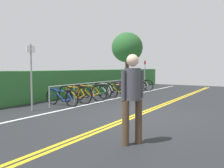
{
  "coord_description": "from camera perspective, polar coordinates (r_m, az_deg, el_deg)",
  "views": [
    {
      "loc": [
        -6.84,
        -3.27,
        1.53
      ],
      "look_at": [
        2.71,
        2.53,
        0.75
      ],
      "focal_mm": 38.73,
      "sensor_mm": 36.0,
      "label": 1
    }
  ],
  "objects": [
    {
      "name": "hedge_backdrop",
      "position": [
        15.27,
        -3.91,
        0.78
      ],
      "size": [
        17.73,
        1.13,
        1.37
      ],
      "primitive_type": "cube",
      "color": "#2D6B30",
      "rests_on": "ground_plane"
    },
    {
      "name": "tree_mid",
      "position": [
        21.77,
        3.6,
        8.54
      ],
      "size": [
        2.76,
        2.76,
        4.62
      ],
      "color": "#473323",
      "rests_on": "ground_plane"
    },
    {
      "name": "bike_rack",
      "position": [
        12.94,
        -0.6,
        -0.11
      ],
      "size": [
        8.78,
        0.05,
        0.81
      ],
      "color": "#9EA0A5",
      "rests_on": "ground_plane"
    },
    {
      "name": "bicycle_0",
      "position": [
        9.88,
        -11.81,
        -3.11
      ],
      "size": [
        0.46,
        1.76,
        0.7
      ],
      "color": "black",
      "rests_on": "ground_plane"
    },
    {
      "name": "bicycle_5",
      "position": [
        13.33,
        1.03,
        -1.25
      ],
      "size": [
        0.58,
        1.59,
        0.68
      ],
      "color": "black",
      "rests_on": "ground_plane"
    },
    {
      "name": "bicycle_3",
      "position": [
        11.98,
        -4.09,
        -1.68
      ],
      "size": [
        0.55,
        1.76,
        0.75
      ],
      "color": "black",
      "rests_on": "ground_plane"
    },
    {
      "name": "centre_line_yellow_inner",
      "position": [
        7.7,
        6.17,
        -7.48
      ],
      "size": [
        25.43,
        0.1,
        0.0
      ],
      "primitive_type": "cube",
      "color": "gold",
      "rests_on": "ground_plane"
    },
    {
      "name": "bicycle_7",
      "position": [
        14.79,
        4.38,
        -0.72
      ],
      "size": [
        0.46,
        1.74,
        0.7
      ],
      "color": "black",
      "rests_on": "ground_plane"
    },
    {
      "name": "bicycle_9",
      "position": [
        16.23,
        6.95,
        -0.21
      ],
      "size": [
        0.48,
        1.82,
        0.76
      ],
      "color": "black",
      "rests_on": "ground_plane"
    },
    {
      "name": "bicycle_4",
      "position": [
        12.55,
        -1.61,
        -1.34
      ],
      "size": [
        0.5,
        1.76,
        0.79
      ],
      "color": "black",
      "rests_on": "ground_plane"
    },
    {
      "name": "pedestrian",
      "position": [
        4.74,
        4.83,
        -2.01
      ],
      "size": [
        0.43,
        0.32,
        1.78
      ],
      "color": "#4C3826",
      "rests_on": "ground_plane"
    },
    {
      "name": "ground_plane",
      "position": [
        7.74,
        5.63,
        -7.62
      ],
      "size": [
        28.25,
        10.44,
        0.05
      ],
      "primitive_type": "cube",
      "color": "#232628"
    },
    {
      "name": "bike_lane_stripe_white",
      "position": [
        9.2,
        -9.74,
        -5.64
      ],
      "size": [
        25.43,
        0.12,
        0.0
      ],
      "primitive_type": "cube",
      "color": "white",
      "rests_on": "ground_plane"
    },
    {
      "name": "bicycle_6",
      "position": [
        14.08,
        2.54,
        -0.96
      ],
      "size": [
        0.46,
        1.64,
        0.69
      ],
      "color": "black",
      "rests_on": "ground_plane"
    },
    {
      "name": "bicycle_1",
      "position": [
        10.5,
        -8.81,
        -2.41
      ],
      "size": [
        0.46,
        1.82,
        0.79
      ],
      "color": "black",
      "rests_on": "ground_plane"
    },
    {
      "name": "bicycle_8",
      "position": [
        15.66,
        5.29,
        -0.5
      ],
      "size": [
        0.47,
        1.6,
        0.68
      ],
      "color": "black",
      "rests_on": "ground_plane"
    },
    {
      "name": "centre_line_yellow_outer",
      "position": [
        7.77,
        5.09,
        -7.37
      ],
      "size": [
        25.43,
        0.1,
        0.0
      ],
      "primitive_type": "cube",
      "color": "gold",
      "rests_on": "ground_plane"
    },
    {
      "name": "sign_post_near",
      "position": [
        8.85,
        -18.53,
        2.94
      ],
      "size": [
        0.36,
        0.06,
        2.34
      ],
      "color": "gray",
      "rests_on": "ground_plane"
    },
    {
      "name": "sign_post_far",
      "position": [
        17.66,
        7.76,
        2.99
      ],
      "size": [
        0.36,
        0.07,
        2.04
      ],
      "color": "gray",
      "rests_on": "ground_plane"
    },
    {
      "name": "bicycle_2",
      "position": [
        11.17,
        -5.63,
        -2.0
      ],
      "size": [
        0.7,
        1.73,
        0.79
      ],
      "color": "black",
      "rests_on": "ground_plane"
    }
  ]
}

